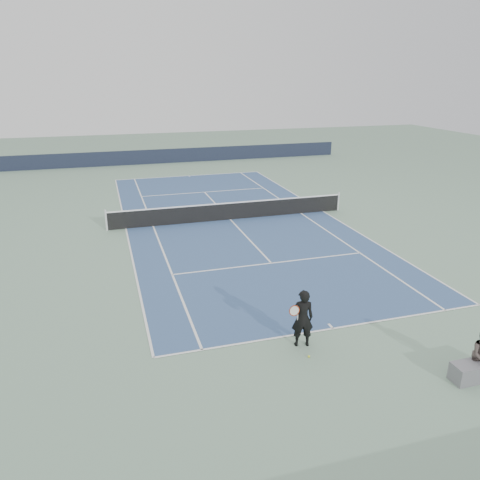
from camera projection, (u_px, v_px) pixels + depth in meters
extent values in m
plane|color=gray|center=(230.00, 220.00, 25.10)|extent=(80.00, 80.00, 0.00)
cube|color=#34507C|center=(230.00, 220.00, 25.10)|extent=(10.97, 23.77, 0.01)
cylinder|color=silver|center=(106.00, 220.00, 23.21)|extent=(0.10, 0.10, 1.07)
cylinder|color=silver|center=(338.00, 201.00, 26.64)|extent=(0.10, 0.10, 1.07)
cube|color=black|center=(230.00, 211.00, 24.95)|extent=(12.80, 0.03, 0.90)
cube|color=white|center=(230.00, 203.00, 24.79)|extent=(12.80, 0.04, 0.06)
cube|color=black|center=(176.00, 156.00, 41.05)|extent=(30.00, 0.25, 1.20)
imported|color=black|center=(302.00, 318.00, 13.24)|extent=(0.74, 0.60, 1.75)
torus|color=maroon|center=(294.00, 311.00, 13.02)|extent=(0.34, 0.18, 0.36)
cylinder|color=white|center=(294.00, 311.00, 13.02)|extent=(0.29, 0.14, 0.32)
cylinder|color=white|center=(298.00, 318.00, 13.16)|extent=(0.08, 0.13, 0.27)
sphere|color=yellow|center=(309.00, 356.00, 12.92)|extent=(0.07, 0.07, 0.07)
cube|color=slate|center=(479.00, 370.00, 11.97)|extent=(1.61, 0.91, 0.49)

